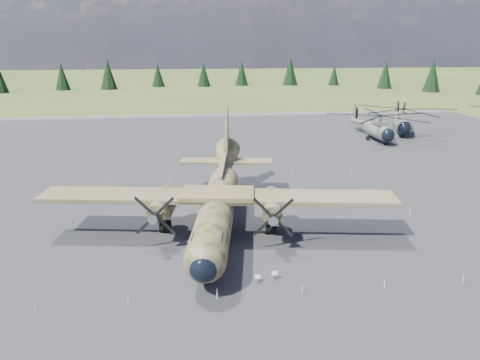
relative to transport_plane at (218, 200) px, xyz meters
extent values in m
plane|color=brown|center=(3.02, 1.48, -2.99)|extent=(500.00, 500.00, 0.00)
cube|color=slate|center=(3.02, 11.48, -2.99)|extent=(120.00, 120.00, 0.04)
cylinder|color=#333A1F|center=(-0.25, -1.66, -0.50)|extent=(5.96, 19.76, 3.04)
sphere|color=#333A1F|center=(-1.74, -11.31, -0.50)|extent=(3.39, 3.39, 2.98)
sphere|color=black|center=(-1.83, -11.90, -0.55)|extent=(2.49, 2.49, 2.19)
cube|color=black|center=(-1.47, -9.59, 0.32)|extent=(2.41, 2.04, 0.60)
cone|color=#333A1F|center=(1.69, 10.99, 0.64)|extent=(4.07, 7.82, 4.57)
cube|color=#9DA0A3|center=(-0.09, -0.59, -1.75)|extent=(3.02, 6.75, 0.54)
cube|color=#2B361C|center=(-0.17, -1.12, 0.75)|extent=(31.65, 8.42, 0.38)
cube|color=#333A1F|center=(-0.17, -1.12, 0.99)|extent=(7.02, 4.85, 0.38)
cylinder|color=#333A1F|center=(-5.05, -0.70, 0.15)|extent=(2.46, 5.82, 1.63)
cube|color=#333A1F|center=(-4.91, 0.15, -0.55)|extent=(2.17, 3.89, 0.87)
cone|color=gray|center=(-5.58, -4.19, 0.15)|extent=(0.96, 1.09, 0.82)
cylinder|color=black|center=(-4.91, 0.15, -2.40)|extent=(1.12, 1.32, 1.19)
cylinder|color=#333A1F|center=(4.60, -2.19, 0.15)|extent=(2.46, 5.82, 1.63)
cube|color=#333A1F|center=(4.73, -1.33, -0.55)|extent=(2.17, 3.89, 0.87)
cone|color=gray|center=(4.07, -5.67, 0.15)|extent=(0.96, 1.09, 0.82)
cylinder|color=black|center=(4.73, -1.33, -2.40)|extent=(1.12, 1.32, 1.19)
cube|color=#333A1F|center=(1.06, 6.92, 1.29)|extent=(1.54, 8.14, 1.82)
cube|color=#2B361C|center=(1.77, 11.53, 0.69)|extent=(10.65, 3.94, 0.24)
cylinder|color=gray|center=(-1.54, -10.02, -1.61)|extent=(0.17, 0.17, 0.98)
cylinder|color=black|center=(-1.54, -10.02, -2.40)|extent=(0.53, 1.06, 1.01)
cylinder|color=slate|center=(30.51, 36.47, -1.17)|extent=(2.82, 7.22, 2.47)
sphere|color=black|center=(30.69, 32.92, -1.22)|extent=(2.38, 2.38, 2.27)
sphere|color=slate|center=(30.33, 40.01, -1.17)|extent=(2.38, 2.38, 2.27)
cube|color=slate|center=(30.53, 36.07, 0.41)|extent=(1.84, 3.24, 0.74)
cylinder|color=gray|center=(30.53, 36.07, 1.15)|extent=(0.37, 0.37, 0.99)
cylinder|color=slate|center=(30.14, 43.71, -0.82)|extent=(1.25, 8.46, 1.41)
cube|color=slate|center=(29.95, 47.41, 0.41)|extent=(0.29, 1.39, 2.37)
cylinder|color=black|center=(30.30, 47.43, 0.41)|extent=(0.19, 2.57, 2.57)
cylinder|color=black|center=(30.66, 33.51, -2.60)|extent=(0.31, 0.68, 0.67)
cylinder|color=black|center=(29.11, 37.58, -2.60)|extent=(0.34, 0.80, 0.79)
cylinder|color=gray|center=(29.11, 37.58, -2.08)|extent=(0.14, 0.14, 1.43)
cylinder|color=black|center=(31.78, 37.72, -2.60)|extent=(0.34, 0.80, 0.79)
cylinder|color=gray|center=(31.78, 37.72, -2.08)|extent=(0.14, 0.14, 1.43)
cylinder|color=slate|center=(37.40, 42.00, -1.06)|extent=(4.90, 7.95, 2.61)
sphere|color=black|center=(36.18, 38.44, -1.11)|extent=(3.05, 3.05, 2.40)
sphere|color=slate|center=(38.61, 45.55, -1.06)|extent=(3.05, 3.05, 2.40)
cube|color=slate|center=(37.26, 41.60, 0.61)|extent=(2.76, 3.73, 0.78)
cylinder|color=gray|center=(37.26, 41.60, 1.39)|extent=(0.48, 0.48, 1.04)
cylinder|color=slate|center=(39.88, 49.26, -0.70)|extent=(3.71, 8.72, 1.49)
cube|color=slate|center=(41.15, 52.96, 0.61)|extent=(0.69, 1.46, 2.50)
cylinder|color=black|center=(41.49, 52.84, 0.61)|extent=(0.94, 2.59, 2.71)
cylinder|color=black|center=(36.38, 39.04, -2.58)|extent=(0.51, 0.77, 0.71)
cylinder|color=black|center=(36.47, 43.64, -2.58)|extent=(0.57, 0.89, 0.83)
cylinder|color=gray|center=(36.47, 43.64, -2.03)|extent=(0.19, 0.19, 1.51)
cylinder|color=black|center=(39.14, 42.73, -2.58)|extent=(0.57, 0.89, 0.83)
cylinder|color=gray|center=(39.14, 42.73, -2.03)|extent=(0.19, 0.19, 1.51)
cube|color=gray|center=(3.45, -9.85, -2.70)|extent=(0.09, 0.09, 0.58)
cube|color=silver|center=(3.45, -9.90, -2.43)|extent=(0.49, 0.26, 0.33)
cube|color=gray|center=(2.12, -10.15, -2.73)|extent=(0.08, 0.08, 0.53)
cube|color=silver|center=(2.12, -10.20, -2.47)|extent=(0.43, 0.18, 0.30)
cylinder|color=silver|center=(-12.98, -12.02, -2.59)|extent=(0.07, 0.07, 0.80)
cylinder|color=red|center=(-12.98, -12.02, -2.19)|extent=(0.12, 0.12, 0.10)
cylinder|color=silver|center=(-6.98, -12.02, -2.59)|extent=(0.07, 0.07, 0.80)
cylinder|color=red|center=(-6.98, -12.02, -2.19)|extent=(0.12, 0.12, 0.10)
cylinder|color=silver|center=(-0.98, -12.02, -2.59)|extent=(0.07, 0.07, 0.80)
cylinder|color=red|center=(-0.98, -12.02, -2.19)|extent=(0.12, 0.12, 0.10)
cylinder|color=silver|center=(5.02, -12.02, -2.59)|extent=(0.07, 0.07, 0.80)
cylinder|color=red|center=(5.02, -12.02, -2.19)|extent=(0.12, 0.12, 0.10)
cylinder|color=silver|center=(11.02, -12.02, -2.59)|extent=(0.07, 0.07, 0.80)
cylinder|color=red|center=(11.02, -12.02, -2.19)|extent=(0.12, 0.12, 0.10)
cylinder|color=silver|center=(17.02, -12.02, -2.59)|extent=(0.07, 0.07, 0.80)
cylinder|color=red|center=(17.02, -12.02, -2.19)|extent=(0.12, 0.12, 0.10)
cylinder|color=silver|center=(-12.98, 17.48, -2.59)|extent=(0.07, 0.07, 0.80)
cylinder|color=red|center=(-12.98, 17.48, -2.19)|extent=(0.12, 0.12, 0.10)
cylinder|color=silver|center=(-4.98, 17.48, -2.59)|extent=(0.07, 0.07, 0.80)
cylinder|color=red|center=(-4.98, 17.48, -2.19)|extent=(0.12, 0.12, 0.10)
cylinder|color=silver|center=(3.02, 17.48, -2.59)|extent=(0.07, 0.07, 0.80)
cylinder|color=red|center=(3.02, 17.48, -2.19)|extent=(0.12, 0.12, 0.10)
cylinder|color=silver|center=(11.02, 17.48, -2.59)|extent=(0.07, 0.07, 0.80)
cylinder|color=red|center=(11.02, 17.48, -2.19)|extent=(0.12, 0.12, 0.10)
cylinder|color=silver|center=(19.02, 17.48, -2.59)|extent=(0.07, 0.07, 0.80)
cylinder|color=red|center=(19.02, 17.48, -2.19)|extent=(0.12, 0.12, 0.10)
cylinder|color=silver|center=(-13.48, 1.48, -2.59)|extent=(0.07, 0.07, 0.80)
cylinder|color=red|center=(-13.48, 1.48, -2.19)|extent=(0.12, 0.12, 0.10)
cylinder|color=silver|center=(19.52, 1.48, -2.59)|extent=(0.07, 0.07, 0.80)
cylinder|color=red|center=(19.52, 1.48, -2.19)|extent=(0.12, 0.12, 0.10)
cone|color=black|center=(80.91, 112.72, 2.39)|extent=(6.03, 6.03, 10.76)
cone|color=black|center=(69.87, 125.73, 2.02)|extent=(5.61, 5.61, 10.02)
cone|color=black|center=(55.14, 139.69, 0.89)|extent=(4.35, 4.35, 7.77)
cone|color=black|center=(38.48, 142.87, 2.36)|extent=(5.99, 5.99, 10.70)
cone|color=black|center=(19.35, 143.29, 1.63)|extent=(5.18, 5.18, 9.25)
cone|color=black|center=(4.55, 140.92, 1.51)|extent=(5.05, 5.05, 9.01)
cone|color=black|center=(-12.62, 141.83, 1.30)|extent=(4.80, 4.80, 8.58)
cone|color=black|center=(-29.69, 133.93, 2.35)|extent=(5.99, 5.99, 10.69)
cone|color=black|center=(-45.48, 133.26, 1.68)|extent=(5.24, 5.24, 9.35)
camera|label=1|loc=(-2.71, -40.46, 14.11)|focal=35.00mm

